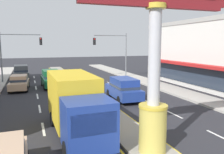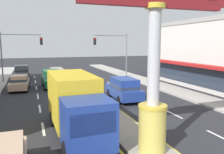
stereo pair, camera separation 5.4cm
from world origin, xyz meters
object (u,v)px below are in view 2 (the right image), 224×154
object	(u,v)px
district_sign	(154,55)
suv_far_right_lane	(52,78)
traffic_light_right_side	(115,48)
suv_near_left_lane	(22,72)
traffic_light_left_side	(17,48)
suv_far_left_oncoming	(124,89)
sedan_kerb_right	(20,82)
box_truck_mid_left_lane	(75,103)

from	to	relation	value
district_sign	suv_far_right_lane	bearing A→B (deg)	98.50
traffic_light_right_side	suv_near_left_lane	distance (m)	13.07
traffic_light_left_side	suv_far_right_lane	distance (m)	6.59
suv_far_left_oncoming	sedan_kerb_right	distance (m)	11.54
traffic_light_right_side	suv_near_left_lane	bearing A→B (deg)	164.42
suv_far_left_oncoming	sedan_kerb_right	xyz separation A→B (m)	(-8.59, 7.70, -0.20)
district_sign	suv_far_right_lane	world-z (taller)	district_sign
district_sign	suv_far_left_oncoming	distance (m)	10.56
box_truck_mid_left_lane	suv_far_left_oncoming	world-z (taller)	box_truck_mid_left_lane
suv_far_left_oncoming	traffic_light_right_side	bearing A→B (deg)	73.42
district_sign	box_truck_mid_left_lane	world-z (taller)	district_sign
traffic_light_right_side	traffic_light_left_side	bearing A→B (deg)	177.68
suv_far_right_lane	box_truck_mid_left_lane	xyz separation A→B (m)	(-0.03, -14.25, 0.71)
suv_near_left_lane	suv_far_left_oncoming	xyz separation A→B (m)	(8.60, -15.45, 0.00)
traffic_light_right_side	suv_far_right_lane	xyz separation A→B (m)	(-8.89, -3.96, -3.26)
suv_far_right_lane	suv_far_left_oncoming	bearing A→B (deg)	-56.77
suv_far_right_lane	box_truck_mid_left_lane	world-z (taller)	box_truck_mid_left_lane
traffic_light_right_side	district_sign	bearing A→B (deg)	-106.03
traffic_light_left_side	suv_far_right_lane	bearing A→B (deg)	-51.25
box_truck_mid_left_lane	traffic_light_right_side	bearing A→B (deg)	63.92
suv_far_left_oncoming	district_sign	bearing A→B (deg)	-105.33
district_sign	sedan_kerb_right	distance (m)	18.69
district_sign	traffic_light_left_side	world-z (taller)	district_sign
sedan_kerb_right	box_truck_mid_left_lane	bearing A→B (deg)	-76.74
traffic_light_left_side	sedan_kerb_right	size ratio (longest dim) A/B	1.41
district_sign	sedan_kerb_right	xyz separation A→B (m)	(-5.95, 17.36, -3.54)
district_sign	box_truck_mid_left_lane	size ratio (longest dim) A/B	1.13
box_truck_mid_left_lane	suv_far_left_oncoming	bearing A→B (deg)	49.16
district_sign	traffic_light_left_side	distance (m)	23.07
traffic_light_right_side	suv_far_left_oncoming	xyz separation A→B (m)	(-3.59, -12.05, -3.26)
traffic_light_right_side	suv_far_right_lane	bearing A→B (deg)	-155.99
suv_far_right_lane	sedan_kerb_right	bearing A→B (deg)	-173.30
traffic_light_right_side	sedan_kerb_right	size ratio (longest dim) A/B	1.41
traffic_light_left_side	box_truck_mid_left_lane	distance (m)	19.22
traffic_light_left_side	suv_near_left_lane	xyz separation A→B (m)	(0.28, 2.89, -3.26)
suv_near_left_lane	suv_far_left_oncoming	distance (m)	17.68
box_truck_mid_left_lane	suv_far_left_oncoming	distance (m)	8.18
suv_near_left_lane	box_truck_mid_left_lane	size ratio (longest dim) A/B	0.67
suv_near_left_lane	sedan_kerb_right	distance (m)	7.75
district_sign	suv_near_left_lane	bearing A→B (deg)	103.34
box_truck_mid_left_lane	district_sign	bearing A→B (deg)	-52.55
district_sign	sedan_kerb_right	size ratio (longest dim) A/B	1.79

